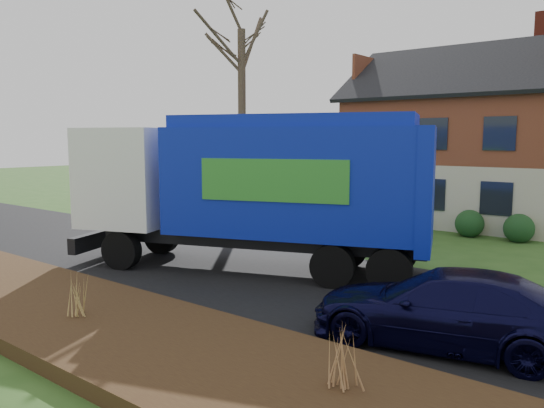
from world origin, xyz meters
The scene contains 11 objects.
ground centered at (0.00, 0.00, 0.00)m, with size 120.00×120.00×0.00m, color #294D19.
road centered at (0.00, 0.00, 0.01)m, with size 80.00×7.00×0.02m, color black.
mulch_verge centered at (0.00, -5.30, 0.15)m, with size 80.00×3.50×0.30m, color black.
main_house centered at (1.49, 13.91, 4.03)m, with size 12.95×8.95×9.26m.
ranch_house centered at (-12.00, 13.00, 1.81)m, with size 9.80×8.20×3.70m.
garbage_truck centered at (0.66, 0.46, 2.56)m, with size 10.69×6.14×4.44m.
silver_sedan centered at (-4.86, 5.22, 0.85)m, with size 1.79×5.14×1.69m, color #9E9FA5.
navy_wagon centered at (7.02, -1.80, 0.71)m, with size 1.99×4.91×1.42m, color black.
tree_front_west centered at (-6.23, 7.70, 10.07)m, with size 4.11×4.11×12.22m.
grass_clump_mid centered at (0.99, -5.50, 0.72)m, with size 0.30×0.25×0.85m.
grass_clump_east centered at (6.71, -4.91, 0.75)m, with size 0.36×0.30×0.90m.
Camera 1 is at (10.31, -11.16, 3.80)m, focal length 35.00 mm.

